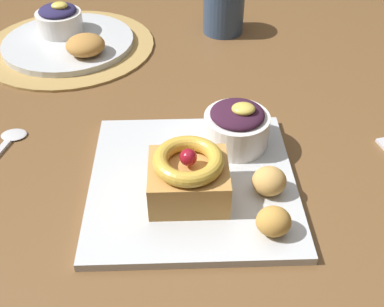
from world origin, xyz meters
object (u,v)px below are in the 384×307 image
Objects in this scene: front_plate at (192,182)px; fritter_front at (269,181)px; cake_slice at (188,176)px; back_ramekin at (59,19)px; coffee_mug at (223,12)px; fritter_middle at (274,221)px; back_plate at (68,42)px; spoon at (5,145)px; berry_ramekin at (237,126)px; back_pastry at (85,45)px.

fritter_front is (0.10, -0.03, 0.02)m from front_plate.
cake_slice reaches higher than back_ramekin.
cake_slice is at bearing -99.82° from coffee_mug.
cake_slice is 0.11m from fritter_front.
front_plate is at bearing -60.23° from back_ramekin.
cake_slice is 0.12m from fritter_middle.
back_plate is at bearing -61.48° from back_ramekin.
front_plate is at bearing -92.53° from spoon.
back_ramekin is at bearing 117.51° from cake_slice.
fritter_middle is (0.10, -0.06, -0.02)m from cake_slice.
berry_ramekin is 2.12× the size of fritter_front.
coffee_mug is (0.32, 0.06, 0.03)m from back_plate.
berry_ramekin reaches higher than fritter_middle.
front_plate is at bearing -131.56° from berry_ramekin.
back_plate is 3.54× the size of back_pastry.
back_ramekin is at bearing 130.79° from berry_ramekin.
berry_ramekin is 0.18m from fritter_middle.
fritter_middle is at bearing -57.10° from back_plate.
cake_slice is at bearing -62.49° from back_ramekin.
berry_ramekin is at bearing -48.14° from back_plate.
coffee_mug is at bearing 91.86° from fritter_front.
cake_slice reaches higher than coffee_mug.
cake_slice is 1.16× the size of coffee_mug.
berry_ramekin reaches higher than back_ramekin.
front_plate is at bearing -61.51° from back_pastry.
back_ramekin is 0.34m from coffee_mug.
back_pastry is at bearing -52.93° from back_plate.
berry_ramekin reaches higher than front_plate.
back_plate reaches higher than spoon.
fritter_front is 0.36× the size of spoon.
coffee_mug reaches higher than back_plate.
front_plate is 2.75× the size of cake_slice.
front_plate is 0.11m from berry_ramekin.
cake_slice reaches higher than front_plate.
back_pastry is 0.30m from coffee_mug.
back_pastry is 0.28m from spoon.
coffee_mug reaches higher than front_plate.
back_pastry reaches higher than front_plate.
spoon is at bearing 153.10° from fritter_middle.
back_pastry is at bearing -55.85° from back_ramekin.
coffee_mug is (0.37, 0.39, 0.04)m from spoon.
berry_ramekin is at bearing 48.44° from front_plate.
coffee_mug is at bearing 4.72° from back_ramekin.
fritter_front reaches higher than spoon.
fritter_middle is at bearing -88.94° from coffee_mug.
front_plate is 0.30m from spoon.
coffee_mug reaches higher than back_ramekin.
back_ramekin is (-0.26, 0.45, 0.04)m from front_plate.
fritter_front is (0.03, -0.10, -0.01)m from berry_ramekin.
back_ramekin reaches higher than back_plate.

